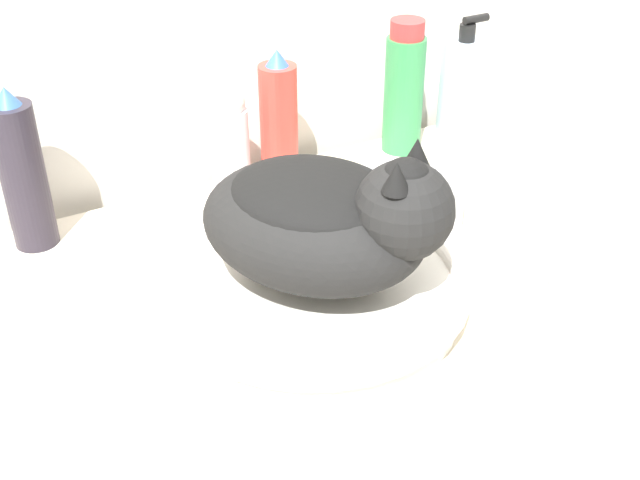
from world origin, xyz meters
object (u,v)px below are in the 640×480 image
deodorant_stick (230,141)px  shampoo_bottle_tall (404,89)px  cat (325,217)px  soap_pump_bottle (462,87)px  soap_bar (587,281)px  faucet (438,192)px  hairspray_can_black (23,174)px  spray_bottle_trigger (279,122)px

deodorant_stick → shampoo_bottle_tall: shampoo_bottle_tall is taller
cat → soap_pump_bottle: bearing=90.3°
shampoo_bottle_tall → soap_bar: 0.42m
faucet → soap_pump_bottle: 0.34m
hairspray_can_black → deodorant_stick: (0.26, 0.00, -0.02)m
soap_pump_bottle → shampoo_bottle_tall: bearing=-180.0°
spray_bottle_trigger → soap_pump_bottle: 0.31m
soap_bar → soap_pump_bottle: bearing=72.5°
deodorant_stick → shampoo_bottle_tall: 0.28m
faucet → shampoo_bottle_tall: 0.28m
faucet → spray_bottle_trigger: bearing=-80.9°
hairspray_can_black → deodorant_stick: 0.27m
soap_pump_bottle → deodorant_stick: bearing=-180.0°
hairspray_can_black → spray_bottle_trigger: 0.34m
faucet → deodorant_stick: size_ratio=1.04×
soap_pump_bottle → spray_bottle_trigger: bearing=-180.0°
cat → spray_bottle_trigger: (0.09, 0.29, -0.03)m
faucet → deodorant_stick: bearing=-67.3°
spray_bottle_trigger → cat: bearing=-107.6°
spray_bottle_trigger → soap_pump_bottle: bearing=0.0°
spray_bottle_trigger → deodorant_stick: bearing=180.0°
faucet → soap_bar: bearing=112.5°
cat → deodorant_stick: 0.29m
hairspray_can_black → spray_bottle_trigger: hairspray_can_black is taller
shampoo_bottle_tall → deodorant_stick: bearing=180.0°
spray_bottle_trigger → soap_bar: 0.45m
cat → spray_bottle_trigger: cat is taller
faucet → deodorant_stick: (-0.16, 0.25, 0.00)m
soap_bar → faucet: bearing=122.3°
faucet → soap_bar: faucet is taller
hairspray_can_black → soap_pump_bottle: size_ratio=1.09×
faucet → shampoo_bottle_tall: bearing=-125.4°
faucet → soap_bar: 0.20m
faucet → hairspray_can_black: hairspray_can_black is taller
hairspray_can_black → soap_bar: (0.52, -0.41, -0.08)m
faucet → shampoo_bottle_tall: (0.12, 0.25, 0.02)m
faucet → spray_bottle_trigger: (-0.09, 0.25, 0.01)m
cat → faucet: bearing=67.6°
spray_bottle_trigger → hairspray_can_black: bearing=180.0°
faucet → shampoo_bottle_tall: shampoo_bottle_tall is taller
deodorant_stick → hairspray_can_black: bearing=180.0°
hairspray_can_black → deodorant_stick: size_ratio=1.31×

